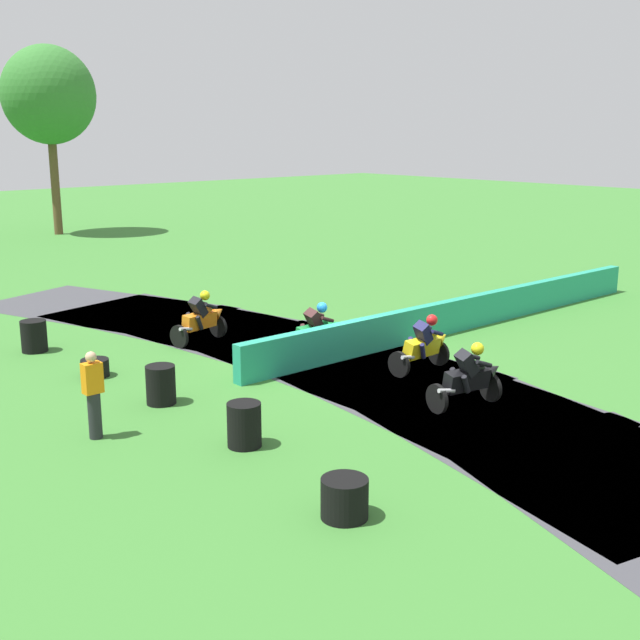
% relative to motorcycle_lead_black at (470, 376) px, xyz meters
% --- Properties ---
extents(ground_plane, '(120.00, 120.00, 0.00)m').
position_rel_motorcycle_lead_black_xyz_m(ground_plane, '(0.31, 4.27, -0.65)').
color(ground_plane, '#38752D').
extents(track_asphalt, '(7.32, 26.89, 0.01)m').
position_rel_motorcycle_lead_black_xyz_m(track_asphalt, '(-0.40, 4.28, -0.65)').
color(track_asphalt, '#3D3D42').
rests_on(track_asphalt, ground).
extents(safety_barrier, '(15.84, 0.44, 0.90)m').
position_rel_motorcycle_lead_black_xyz_m(safety_barrier, '(5.28, 4.22, -0.20)').
color(safety_barrier, '#239375').
rests_on(safety_barrier, ground).
extents(motorcycle_lead_black, '(1.71, 0.97, 1.43)m').
position_rel_motorcycle_lead_black_xyz_m(motorcycle_lead_black, '(0.00, 0.00, 0.00)').
color(motorcycle_lead_black, black).
rests_on(motorcycle_lead_black, ground).
extents(motorcycle_chase_yellow, '(1.68, 0.78, 1.43)m').
position_rel_motorcycle_lead_black_xyz_m(motorcycle_chase_yellow, '(1.22, 2.27, -0.01)').
color(motorcycle_chase_yellow, black).
rests_on(motorcycle_chase_yellow, ground).
extents(motorcycle_trailing_green, '(1.68, 0.75, 1.43)m').
position_rel_motorcycle_lead_black_xyz_m(motorcycle_trailing_green, '(0.20, 4.88, -0.00)').
color(motorcycle_trailing_green, black).
rests_on(motorcycle_trailing_green, ground).
extents(motorcycle_fourth_orange, '(1.69, 0.93, 1.42)m').
position_rel_motorcycle_lead_black_xyz_m(motorcycle_fourth_orange, '(-1.16, 7.88, 0.01)').
color(motorcycle_fourth_orange, black).
rests_on(motorcycle_fourth_orange, ground).
extents(tire_stack_near, '(0.70, 0.70, 0.60)m').
position_rel_motorcycle_lead_black_xyz_m(tire_stack_near, '(-5.13, -1.78, -0.35)').
color(tire_stack_near, black).
rests_on(tire_stack_near, ground).
extents(tire_stack_mid_a, '(0.61, 0.61, 0.80)m').
position_rel_motorcycle_lead_black_xyz_m(tire_stack_mid_a, '(-4.60, 1.36, -0.25)').
color(tire_stack_mid_a, black).
rests_on(tire_stack_mid_a, ground).
extents(tire_stack_mid_b, '(0.60, 0.60, 0.80)m').
position_rel_motorcycle_lead_black_xyz_m(tire_stack_mid_b, '(-4.52, 4.33, -0.25)').
color(tire_stack_mid_b, black).
rests_on(tire_stack_mid_b, ground).
extents(tire_stack_far, '(0.63, 0.63, 0.40)m').
position_rel_motorcycle_lead_black_xyz_m(tire_stack_far, '(-4.67, 6.96, -0.45)').
color(tire_stack_far, black).
rests_on(tire_stack_far, ground).
extents(tire_stack_extra_a, '(0.64, 0.64, 0.80)m').
position_rel_motorcycle_lead_black_xyz_m(tire_stack_extra_a, '(-4.84, 9.92, -0.25)').
color(tire_stack_extra_a, black).
rests_on(tire_stack_extra_a, ground).
extents(track_marshal, '(0.34, 0.24, 1.63)m').
position_rel_motorcycle_lead_black_xyz_m(track_marshal, '(-6.39, 3.47, 0.16)').
color(track_marshal, '#232328').
rests_on(track_marshal, ground).
extents(tree_far_left, '(4.75, 4.75, 9.66)m').
position_rel_motorcycle_lead_black_xyz_m(tree_far_left, '(5.57, 31.76, 6.47)').
color(tree_far_left, brown).
rests_on(tree_far_left, ground).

